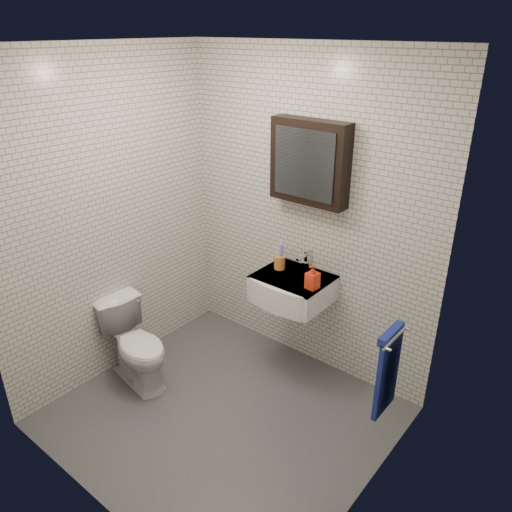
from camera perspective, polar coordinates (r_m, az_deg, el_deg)
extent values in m
cube|color=#494B50|center=(3.82, -3.81, -17.69)|extent=(2.20, 2.00, 0.01)
cube|color=silver|center=(3.84, 5.81, 4.42)|extent=(2.20, 0.02, 2.50)
cube|color=silver|center=(2.58, -19.95, -8.04)|extent=(2.20, 0.02, 2.50)
cube|color=silver|center=(3.90, -16.37, 3.83)|extent=(0.02, 2.00, 2.50)
cube|color=silver|center=(2.57, 13.89, -7.26)|extent=(0.02, 2.00, 2.50)
cube|color=white|center=(2.81, -5.37, 23.04)|extent=(2.20, 2.00, 0.02)
cube|color=white|center=(3.85, 4.25, -3.64)|extent=(0.55, 0.45, 0.20)
cylinder|color=silver|center=(3.83, 4.46, -2.37)|extent=(0.31, 0.31, 0.02)
cylinder|color=silver|center=(3.82, 4.47, -2.26)|extent=(0.04, 0.04, 0.01)
cube|color=white|center=(3.81, 4.29, -2.38)|extent=(0.55, 0.45, 0.01)
cylinder|color=silver|center=(3.91, 5.70, -1.06)|extent=(0.06, 0.06, 0.06)
cylinder|color=silver|center=(3.89, 5.74, -0.26)|extent=(0.03, 0.03, 0.08)
cylinder|color=silver|center=(3.83, 5.26, -0.16)|extent=(0.02, 0.12, 0.02)
cube|color=silver|center=(3.89, 6.02, 0.62)|extent=(0.02, 0.09, 0.01)
cube|color=black|center=(3.62, 6.16, 10.62)|extent=(0.60, 0.14, 0.60)
cube|color=#3F444C|center=(3.56, 5.48, 10.39)|extent=(0.49, 0.01, 0.49)
cylinder|color=silver|center=(3.02, 15.59, -8.98)|extent=(0.02, 0.30, 0.02)
cylinder|color=silver|center=(3.12, 16.93, -8.01)|extent=(0.04, 0.02, 0.02)
cylinder|color=silver|center=(2.91, 14.88, -10.26)|extent=(0.04, 0.02, 0.02)
cube|color=#203994|center=(3.18, 14.78, -12.94)|extent=(0.03, 0.26, 0.54)
cube|color=#203994|center=(3.02, 15.19, -8.59)|extent=(0.05, 0.26, 0.05)
cylinder|color=#CD7233|center=(3.89, 2.71, -0.73)|extent=(0.11, 0.11, 0.11)
cylinder|color=white|center=(3.86, 2.44, 0.22)|extent=(0.02, 0.03, 0.20)
cylinder|color=#4463DA|center=(3.85, 2.81, -0.03)|extent=(0.02, 0.02, 0.18)
cylinder|color=white|center=(3.87, 2.80, 0.37)|extent=(0.02, 0.04, 0.21)
cylinder|color=#4463DA|center=(3.86, 3.06, 0.11)|extent=(0.03, 0.04, 0.19)
imported|color=orange|center=(3.61, 6.49, -2.38)|extent=(0.09, 0.09, 0.19)
imported|color=white|center=(4.04, -13.52, -9.79)|extent=(0.70, 0.47, 0.66)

